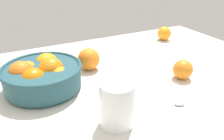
% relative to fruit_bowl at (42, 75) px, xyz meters
% --- Properties ---
extents(ground_plane, '(1.46, 0.86, 0.03)m').
position_rel_fruit_bowl_xyz_m(ground_plane, '(0.21, -0.04, -0.07)').
color(ground_plane, silver).
extents(fruit_bowl, '(0.26, 0.26, 0.11)m').
position_rel_fruit_bowl_xyz_m(fruit_bowl, '(0.00, 0.00, 0.00)').
color(fruit_bowl, '#234C56').
rests_on(fruit_bowl, ground_plane).
extents(juice_glass, '(0.09, 0.09, 0.12)m').
position_rel_fruit_bowl_xyz_m(juice_glass, '(0.13, -0.26, 0.00)').
color(juice_glass, white).
rests_on(juice_glass, ground_plane).
extents(loose_orange_1, '(0.07, 0.07, 0.07)m').
position_rel_fruit_bowl_xyz_m(loose_orange_1, '(0.46, -0.15, -0.02)').
color(loose_orange_1, orange).
rests_on(loose_orange_1, ground_plane).
extents(loose_orange_2, '(0.07, 0.07, 0.07)m').
position_rel_fruit_bowl_xyz_m(loose_orange_2, '(0.67, 0.22, -0.01)').
color(loose_orange_2, orange).
rests_on(loose_orange_2, ground_plane).
extents(loose_orange_4, '(0.08, 0.08, 0.08)m').
position_rel_fruit_bowl_xyz_m(loose_orange_4, '(0.19, 0.07, -0.01)').
color(loose_orange_4, orange).
rests_on(loose_orange_4, ground_plane).
extents(spoon, '(0.15, 0.05, 0.01)m').
position_rel_fruit_bowl_xyz_m(spoon, '(0.30, -0.27, -0.05)').
color(spoon, silver).
rests_on(spoon, ground_plane).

